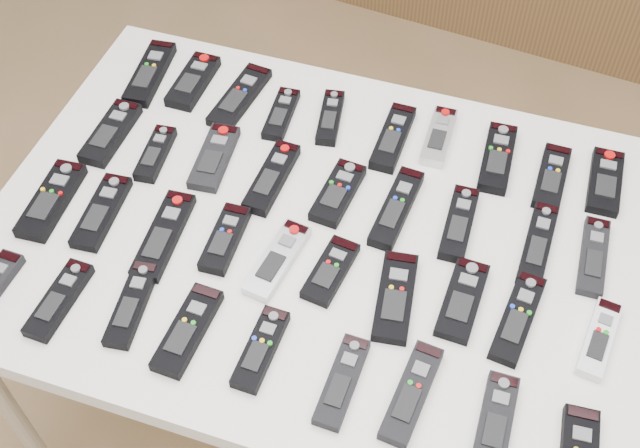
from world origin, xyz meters
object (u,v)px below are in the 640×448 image
(remote_18, at_px, (593,257))
(remote_30, at_px, (59,300))
(remote_14, at_px, (338,193))
(remote_16, at_px, (459,223))
(remote_4, at_px, (330,118))
(remote_5, at_px, (393,138))
(remote_27, at_px, (518,318))
(remote_34, at_px, (342,382))
(remote_33, at_px, (261,349))
(remote_17, at_px, (538,244))
(remote_31, at_px, (132,304))
(remote_21, at_px, (164,235))
(remote_10, at_px, (111,133))
(remote_2, at_px, (240,97))
(remote_7, at_px, (497,158))
(remote_28, at_px, (599,339))
(remote_15, at_px, (396,208))
(remote_32, at_px, (188,330))
(remote_12, at_px, (214,157))
(remote_23, at_px, (277,260))
(remote_3, at_px, (281,114))
(remote_20, at_px, (102,212))
(remote_36, at_px, (496,421))
(remote_19, at_px, (51,200))
(remote_25, at_px, (395,297))
(remote_8, at_px, (552,177))
(remote_22, at_px, (225,239))
(remote_13, at_px, (272,178))
(remote_0, at_px, (150,73))
(remote_9, at_px, (605,182))
(remote_24, at_px, (331,271))
(remote_35, at_px, (412,393))
(remote_26, at_px, (462,300))
(table, at_px, (320,249))
(remote_1, at_px, (193,81))
(remote_11, at_px, (155,154))

(remote_18, height_order, remote_30, remote_30)
(remote_14, distance_m, remote_16, 0.24)
(remote_4, height_order, remote_5, remote_5)
(remote_27, relative_size, remote_34, 1.12)
(remote_34, bearing_deg, remote_33, 176.11)
(remote_17, relative_size, remote_31, 1.09)
(remote_21, bearing_deg, remote_10, 132.52)
(remote_2, relative_size, remote_7, 1.10)
(remote_28, bearing_deg, remote_15, 164.59)
(remote_31, bearing_deg, remote_33, -10.16)
(remote_30, bearing_deg, remote_32, 5.31)
(remote_2, distance_m, remote_12, 0.18)
(remote_23, bearing_deg, remote_12, 144.17)
(remote_3, xyz_separation_m, remote_20, (-0.23, -0.36, 0.00))
(remote_2, bearing_deg, remote_33, -58.46)
(remote_27, height_order, remote_36, remote_36)
(remote_32, bearing_deg, remote_2, 105.63)
(remote_31, bearing_deg, remote_19, 139.91)
(remote_4, height_order, remote_19, remote_19)
(remote_25, bearing_deg, remote_3, 125.64)
(remote_5, height_order, remote_27, remote_5)
(remote_8, xyz_separation_m, remote_22, (-0.55, -0.34, 0.00))
(remote_13, relative_size, remote_33, 1.17)
(remote_0, relative_size, remote_9, 1.21)
(remote_8, distance_m, remote_25, 0.43)
(remote_24, relative_size, remote_31, 0.83)
(remote_8, bearing_deg, remote_4, 178.52)
(remote_4, height_order, remote_36, same)
(remote_0, bearing_deg, remote_35, -43.83)
(remote_26, xyz_separation_m, remote_28, (0.24, -0.00, 0.00))
(remote_3, height_order, remote_25, remote_25)
(remote_23, relative_size, remote_35, 0.96)
(remote_15, xyz_separation_m, remote_21, (-0.39, -0.20, -0.00))
(remote_19, xyz_separation_m, remote_30, (0.13, -0.20, -0.00))
(remote_7, distance_m, remote_32, 0.70)
(remote_28, bearing_deg, remote_26, -173.57)
(remote_2, height_order, remote_25, remote_25)
(table, relative_size, remote_13, 6.86)
(remote_5, xyz_separation_m, remote_31, (-0.33, -0.53, -0.00))
(remote_19, relative_size, remote_28, 1.21)
(remote_8, bearing_deg, remote_26, -106.40)
(remote_1, xyz_separation_m, remote_7, (0.67, -0.02, 0.00))
(remote_22, bearing_deg, remote_4, 74.54)
(remote_2, height_order, remote_15, remote_15)
(remote_19, bearing_deg, remote_11, 48.81)
(remote_11, bearing_deg, remote_14, -3.44)
(remote_21, height_order, remote_27, same)
(remote_19, xyz_separation_m, remote_35, (0.76, -0.18, -0.00))
(remote_12, xyz_separation_m, remote_17, (0.65, -0.01, 0.00))
(table, bearing_deg, remote_14, 85.79)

